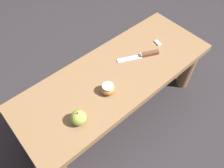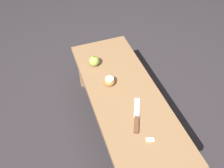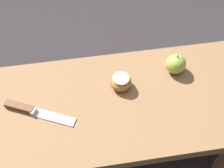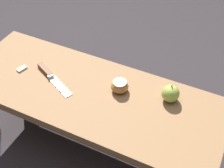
% 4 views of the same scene
% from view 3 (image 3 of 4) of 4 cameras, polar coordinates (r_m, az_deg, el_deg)
% --- Properties ---
extents(ground_plane, '(8.00, 8.00, 0.00)m').
position_cam_3_polar(ground_plane, '(1.38, -2.96, -12.47)').
color(ground_plane, '#2D282B').
extents(wooden_bench, '(1.13, 0.43, 0.38)m').
position_cam_3_polar(wooden_bench, '(1.11, -3.62, -6.08)').
color(wooden_bench, olive).
rests_on(wooden_bench, ground_plane).
extents(knife, '(0.23, 0.13, 0.02)m').
position_cam_3_polar(knife, '(1.06, -14.89, -4.57)').
color(knife, '#B7BABF').
rests_on(knife, wooden_bench).
extents(apple_whole, '(0.07, 0.07, 0.08)m').
position_cam_3_polar(apple_whole, '(1.13, 11.59, 3.61)').
color(apple_whole, '#9EB747').
rests_on(apple_whole, wooden_bench).
extents(apple_cut, '(0.07, 0.07, 0.05)m').
position_cam_3_polar(apple_cut, '(1.07, 1.64, 0.37)').
color(apple_cut, '#B27233').
rests_on(apple_cut, wooden_bench).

